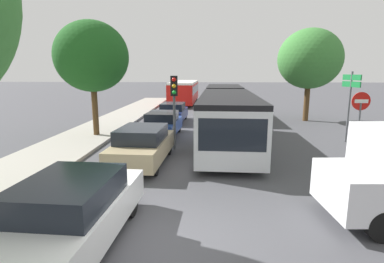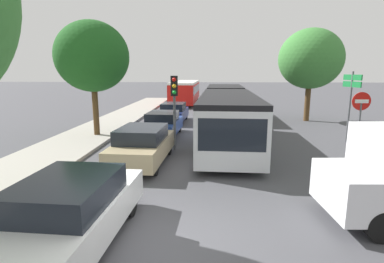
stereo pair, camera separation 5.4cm
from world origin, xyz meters
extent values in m
plane|color=#47474C|center=(0.00, 0.00, 0.00)|extent=(200.00, 200.00, 0.00)
cube|color=#9E998E|center=(-5.92, 14.62, 0.07)|extent=(3.20, 39.24, 0.14)
cube|color=silver|center=(1.80, 8.64, 1.30)|extent=(2.86, 9.56, 2.04)
cube|color=black|center=(1.80, 8.64, 1.66)|extent=(2.87, 9.18, 0.90)
cube|color=black|center=(1.80, 8.64, 2.42)|extent=(2.86, 9.56, 0.20)
cube|color=silver|center=(2.10, 17.61, 1.30)|extent=(2.76, 6.57, 2.04)
cube|color=black|center=(2.10, 17.61, 1.66)|extent=(2.77, 6.31, 0.90)
cube|color=black|center=(2.10, 17.61, 2.42)|extent=(2.76, 6.57, 0.20)
cylinder|color=black|center=(1.97, 13.87, 1.30)|extent=(1.91, 1.06, 1.88)
cube|color=black|center=(1.64, 3.94, 1.54)|extent=(2.24, 0.18, 1.10)
cylinder|color=black|center=(2.76, 5.57, 0.50)|extent=(0.33, 1.01, 1.00)
cylinder|color=black|center=(0.63, 5.64, 0.50)|extent=(0.33, 1.01, 1.00)
cylinder|color=black|center=(2.97, 11.63, 0.50)|extent=(0.33, 1.01, 1.00)
cylinder|color=black|center=(0.83, 11.70, 0.50)|extent=(0.33, 1.01, 1.00)
cylinder|color=black|center=(3.17, 17.57, 0.50)|extent=(0.33, 1.01, 1.00)
cylinder|color=black|center=(1.03, 17.65, 0.50)|extent=(0.33, 1.01, 1.00)
cube|color=red|center=(-1.82, 29.24, 1.28)|extent=(2.78, 11.61, 2.01)
cube|color=black|center=(-1.82, 29.24, 1.64)|extent=(2.79, 11.03, 0.84)
cube|color=silver|center=(-1.82, 29.24, 2.39)|extent=(2.78, 11.61, 0.20)
cylinder|color=black|center=(-2.83, 33.08, 0.50)|extent=(0.32, 1.01, 1.01)
cylinder|color=black|center=(-0.67, 33.04, 0.50)|extent=(0.32, 1.01, 1.01)
cylinder|color=black|center=(-2.96, 25.79, 0.50)|extent=(0.32, 1.01, 1.01)
cylinder|color=black|center=(-0.81, 25.75, 0.50)|extent=(0.32, 1.01, 1.01)
cube|color=white|center=(-1.93, -0.12, 0.62)|extent=(2.03, 4.39, 0.70)
cube|color=black|center=(-1.94, -0.22, 1.23)|extent=(1.79, 2.33, 0.53)
cylinder|color=black|center=(-2.63, 1.30, 0.33)|extent=(0.26, 0.67, 0.66)
cylinder|color=black|center=(-1.10, 1.22, 0.33)|extent=(0.26, 0.67, 0.66)
cube|color=tan|center=(-1.71, 5.62, 0.61)|extent=(2.00, 4.33, 0.69)
cube|color=black|center=(-1.72, 5.52, 1.21)|extent=(1.76, 2.30, 0.53)
cylinder|color=black|center=(-2.40, 7.02, 0.32)|extent=(0.25, 0.66, 0.65)
cylinder|color=black|center=(-0.89, 6.94, 0.32)|extent=(0.25, 0.66, 0.65)
cylinder|color=black|center=(-2.53, 4.30, 0.32)|extent=(0.25, 0.66, 0.65)
cylinder|color=black|center=(-1.02, 4.23, 0.32)|extent=(0.25, 0.66, 0.65)
cube|color=#284799|center=(-1.68, 10.71, 0.57)|extent=(1.88, 4.07, 0.65)
cube|color=black|center=(-1.68, 10.62, 1.14)|extent=(1.66, 2.16, 0.49)
cylinder|color=black|center=(-2.33, 12.02, 0.30)|extent=(0.24, 0.62, 0.61)
cylinder|color=black|center=(-0.91, 11.95, 0.30)|extent=(0.24, 0.62, 0.61)
cylinder|color=black|center=(-2.45, 9.47, 0.30)|extent=(0.24, 0.62, 0.61)
cylinder|color=black|center=(-1.03, 9.40, 0.30)|extent=(0.24, 0.62, 0.61)
cube|color=navy|center=(-1.64, 15.63, 0.57)|extent=(1.88, 4.06, 0.65)
cube|color=black|center=(-1.65, 15.54, 1.14)|extent=(1.65, 2.16, 0.49)
cylinder|color=black|center=(-2.29, 16.94, 0.30)|extent=(0.24, 0.62, 0.61)
cylinder|color=black|center=(-0.87, 16.87, 0.30)|extent=(0.24, 0.62, 0.61)
cylinder|color=black|center=(-2.41, 14.39, 0.30)|extent=(0.24, 0.62, 0.61)
cylinder|color=black|center=(-0.99, 14.33, 0.30)|extent=(0.24, 0.62, 0.61)
cube|color=silver|center=(4.11, 1.17, 0.84)|extent=(1.01, 1.95, 1.00)
cylinder|color=black|center=(4.56, 0.35, 0.36)|extent=(0.73, 0.28, 0.72)
cylinder|color=black|center=(4.46, 2.03, 0.36)|extent=(0.73, 0.28, 0.72)
cylinder|color=#56595E|center=(-0.70, 7.86, 1.70)|extent=(0.12, 0.12, 3.40)
cube|color=black|center=(-0.70, 7.86, 2.95)|extent=(0.35, 0.28, 0.90)
sphere|color=red|center=(-0.68, 7.71, 3.23)|extent=(0.18, 0.18, 0.18)
sphere|color=#EAAD14|center=(-0.68, 7.71, 2.95)|extent=(0.18, 0.18, 0.18)
sphere|color=green|center=(-0.68, 7.71, 2.67)|extent=(0.18, 0.18, 0.18)
cylinder|color=#56595E|center=(6.69, 6.06, 1.20)|extent=(0.08, 0.08, 2.40)
cylinder|color=red|center=(6.69, 6.06, 2.47)|extent=(0.70, 0.03, 0.70)
cube|color=white|center=(6.69, 6.04, 2.47)|extent=(0.50, 0.04, 0.14)
cylinder|color=#56595E|center=(8.01, 9.86, 1.80)|extent=(0.10, 0.10, 3.60)
cube|color=#197A38|center=(8.01, 9.86, 3.30)|extent=(0.31, 1.39, 0.28)
cube|color=#197A38|center=(8.01, 9.86, 2.96)|extent=(0.31, 1.39, 0.28)
cylinder|color=#51381E|center=(-5.34, 10.34, 1.49)|extent=(0.32, 0.32, 2.97)
ellipsoid|color=#1E561E|center=(-5.34, 10.34, 4.37)|extent=(3.88, 3.88, 3.73)
ellipsoid|color=#286623|center=(-5.93, 10.73, 3.81)|extent=(2.33, 2.33, 2.05)
cylinder|color=#51381E|center=(8.11, 16.72, 1.44)|extent=(0.39, 0.39, 2.89)
ellipsoid|color=#3D7F38|center=(8.11, 16.72, 4.49)|extent=(4.50, 4.50, 4.26)
ellipsoid|color=#286623|center=(8.64, 16.69, 3.85)|extent=(2.70, 2.70, 2.34)
camera|label=1|loc=(0.80, -5.69, 3.57)|focal=28.00mm
camera|label=2|loc=(0.86, -5.69, 3.57)|focal=28.00mm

